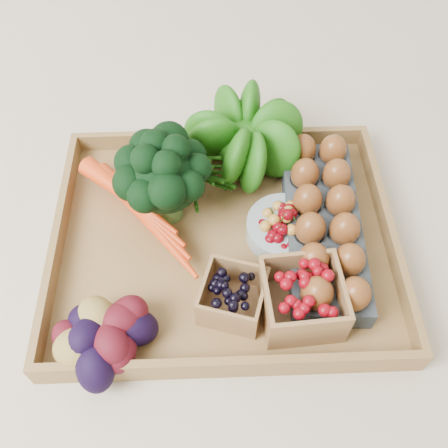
{
  "coord_description": "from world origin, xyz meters",
  "views": [
    {
      "loc": [
        -0.02,
        -0.46,
        0.7
      ],
      "look_at": [
        0.0,
        0.0,
        0.06
      ],
      "focal_mm": 40.0,
      "sensor_mm": 36.0,
      "label": 1
    }
  ],
  "objects_px": {
    "broccoli": "(166,191)",
    "egg_carton": "(322,227)",
    "tray": "(224,242)",
    "cherry_bowl": "(284,229)"
  },
  "relations": [
    {
      "from": "broccoli",
      "to": "egg_carton",
      "type": "height_order",
      "value": "broccoli"
    },
    {
      "from": "tray",
      "to": "broccoli",
      "type": "bearing_deg",
      "value": 147.91
    },
    {
      "from": "egg_carton",
      "to": "cherry_bowl",
      "type": "bearing_deg",
      "value": -176.81
    },
    {
      "from": "cherry_bowl",
      "to": "tray",
      "type": "bearing_deg",
      "value": -176.26
    },
    {
      "from": "tray",
      "to": "egg_carton",
      "type": "xyz_separation_m",
      "value": [
        0.16,
        0.01,
        0.03
      ]
    },
    {
      "from": "cherry_bowl",
      "to": "egg_carton",
      "type": "distance_m",
      "value": 0.06
    },
    {
      "from": "tray",
      "to": "cherry_bowl",
      "type": "height_order",
      "value": "cherry_bowl"
    },
    {
      "from": "tray",
      "to": "broccoli",
      "type": "distance_m",
      "value": 0.13
    },
    {
      "from": "broccoli",
      "to": "cherry_bowl",
      "type": "height_order",
      "value": "broccoli"
    },
    {
      "from": "cherry_bowl",
      "to": "egg_carton",
      "type": "height_order",
      "value": "egg_carton"
    }
  ]
}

